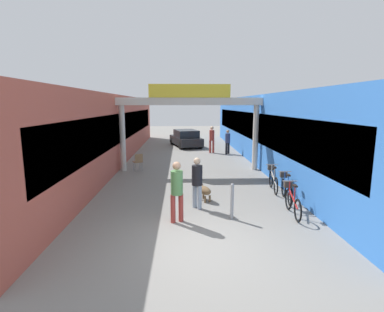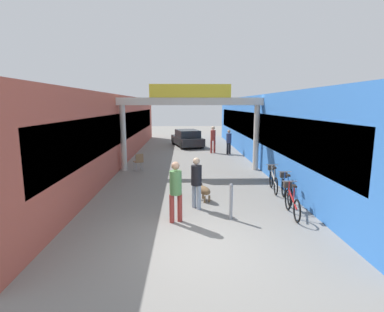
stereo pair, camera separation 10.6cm
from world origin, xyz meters
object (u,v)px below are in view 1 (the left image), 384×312
Objects in this scene: pedestrian_elderly_walking at (212,137)px; bicycle_red_nearest at (292,200)px; pedestrian_with_dog at (197,180)px; cafe_chair_wood_nearer at (138,161)px; parked_car_black at (186,138)px; pedestrian_companion at (177,188)px; bollard_post_metal at (232,201)px; bicycle_blue_second at (286,188)px; pedestrian_carrying_crate at (228,140)px; bicycle_silver_third at (273,179)px; dog_on_leash at (203,190)px.

bicycle_red_nearest is (1.25, -11.81, -0.64)m from pedestrian_elderly_walking.
pedestrian_with_dog is 6.16m from cafe_chair_wood_nearer.
pedestrian_elderly_walking is 11.90m from bicycle_red_nearest.
parked_car_black reaches higher than bicycle_red_nearest.
parked_car_black is (-1.74, 3.30, -0.43)m from pedestrian_elderly_walking.
bicycle_red_nearest is at bearing 8.16° from pedestrian_companion.
pedestrian_elderly_walking is 1.72× the size of bollard_post_metal.
bicycle_blue_second is at bearing 12.84° from pedestrian_with_dog.
bicycle_silver_third is at bearing -87.10° from pedestrian_carrying_crate.
cafe_chair_wood_nearer is at bearing 119.04° from bollard_post_metal.
bicycle_silver_third is at bearing -75.67° from parked_car_black.
bollard_post_metal is at bearing -68.71° from dog_on_leash.
bollard_post_metal is at bearing 5.38° from pedestrian_companion.
pedestrian_carrying_crate reaches higher than bicycle_blue_second.
parked_car_black reaches higher than bollard_post_metal.
pedestrian_carrying_crate is at bearing 76.12° from pedestrian_with_dog.
parked_car_black is at bearing 91.60° from dog_on_leash.
bollard_post_metal is 7.46m from cafe_chair_wood_nearer.
bicycle_red_nearest is at bearing -48.15° from cafe_chair_wood_nearer.
cafe_chair_wood_nearer is (-3.62, 6.52, -0.01)m from bollard_post_metal.
pedestrian_carrying_crate is at bearing -54.20° from parked_car_black.
pedestrian_with_dog is 1.97× the size of dog_on_leash.
pedestrian_carrying_crate is 11.77m from bollard_post_metal.
cafe_chair_wood_nearer is at bearing -135.95° from pedestrian_carrying_crate.
bicycle_red_nearest is (0.23, -11.29, -0.50)m from pedestrian_carrying_crate.
parked_car_black is (-3.28, 13.77, 0.21)m from bicycle_blue_second.
pedestrian_with_dog is at bearing -89.53° from parked_car_black.
pedestrian_carrying_crate is at bearing 44.05° from cafe_chair_wood_nearer.
dog_on_leash is 3.04m from bicycle_silver_third.
bicycle_blue_second is at bearing -2.01° from dog_on_leash.
dog_on_leash is at bearing -88.40° from parked_car_black.
pedestrian_carrying_crate is 0.38× the size of parked_car_black.
cafe_chair_wood_nearer is (-2.66, 5.55, -0.41)m from pedestrian_with_dog.
pedestrian_with_dog is 0.99× the size of bicycle_red_nearest.
pedestrian_with_dog is 1.04m from dog_on_leash.
pedestrian_companion reaches higher than pedestrian_carrying_crate.
pedestrian_companion is 1.67m from bollard_post_metal.
bollard_post_metal is at bearing -142.40° from bicycle_blue_second.
parked_car_black is (2.54, 8.94, 0.10)m from cafe_chair_wood_nearer.
bollard_post_metal is at bearing -169.55° from bicycle_red_nearest.
cafe_chair_wood_nearer is (-5.82, 4.83, 0.10)m from bicycle_blue_second.
bicycle_silver_third is at bearing -31.90° from cafe_chair_wood_nearer.
bollard_post_metal is at bearing -98.18° from pedestrian_carrying_crate.
pedestrian_elderly_walking is 1.10× the size of bicycle_red_nearest.
pedestrian_elderly_walking reaches higher than bicycle_red_nearest.
cafe_chair_wood_nearer is at bearing -127.15° from pedestrian_elderly_walking.
pedestrian_with_dog is at bearing -147.28° from bicycle_silver_third.
pedestrian_companion is 1.07× the size of pedestrian_carrying_crate.
pedestrian_elderly_walking reaches higher than pedestrian_carrying_crate.
bollard_post_metal reaches higher than bicycle_red_nearest.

